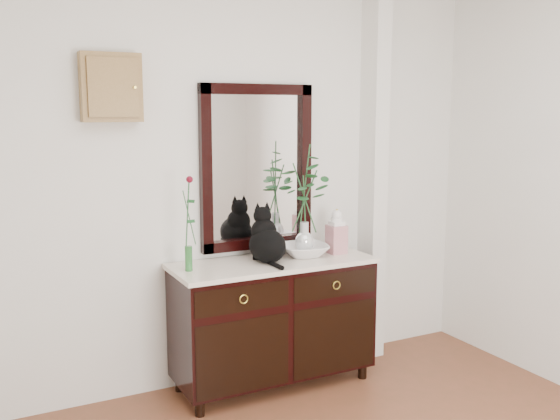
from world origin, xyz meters
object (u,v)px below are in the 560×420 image
sideboard (273,316)px  cat (267,235)px  lotus_bowl (304,250)px  ginger_jar (337,231)px

sideboard → cat: 0.56m
sideboard → cat: bearing=-167.6°
cat → lotus_bowl: (0.29, 0.04, -0.14)m
cat → lotus_bowl: bearing=5.8°
sideboard → lotus_bowl: (0.25, 0.03, 0.42)m
lotus_bowl → ginger_jar: ginger_jar is taller
sideboard → ginger_jar: (0.49, 0.00, 0.53)m
cat → lotus_bowl: cat is taller
cat → ginger_jar: bearing=-0.2°
sideboard → cat: (-0.05, -0.01, 0.56)m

